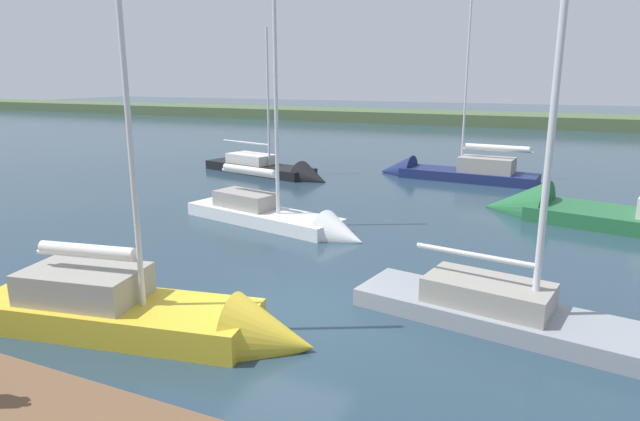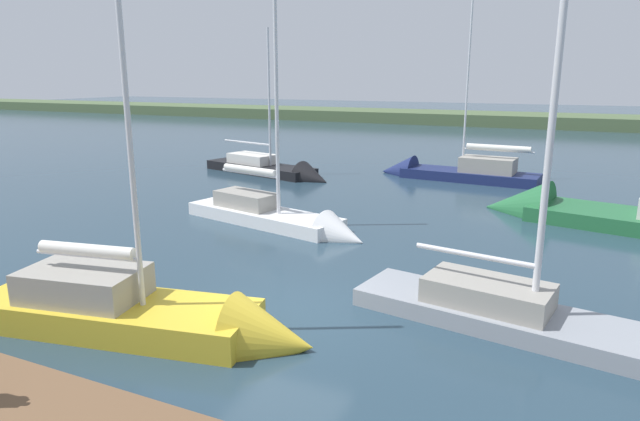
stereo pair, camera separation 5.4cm
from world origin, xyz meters
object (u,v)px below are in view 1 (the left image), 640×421
at_px(sailboat_mid_channel, 558,331).
at_px(sailboat_outer_mooring, 273,173).
at_px(sailboat_behind_pier, 610,221).
at_px(sailboat_inner_slip, 282,222).
at_px(sailboat_far_left, 156,322).
at_px(sailboat_far_right, 446,174).

height_order(sailboat_mid_channel, sailboat_outer_mooring, sailboat_mid_channel).
xyz_separation_m(sailboat_mid_channel, sailboat_behind_pier, (-1.38, -10.06, -0.02)).
bearing_deg(sailboat_outer_mooring, sailboat_inner_slip, -44.60).
relative_size(sailboat_mid_channel, sailboat_outer_mooring, 1.00).
distance_m(sailboat_behind_pier, sailboat_outer_mooring, 16.10).
xyz_separation_m(sailboat_inner_slip, sailboat_far_left, (-1.56, 8.23, 0.07)).
height_order(sailboat_outer_mooring, sailboat_far_left, sailboat_far_left).
bearing_deg(sailboat_behind_pier, sailboat_inner_slip, 37.67).
bearing_deg(sailboat_behind_pier, sailboat_mid_channel, 94.22).
xyz_separation_m(sailboat_far_right, sailboat_outer_mooring, (8.51, 2.80, -0.10)).
height_order(sailboat_behind_pier, sailboat_outer_mooring, sailboat_behind_pier).
bearing_deg(sailboat_inner_slip, sailboat_far_left, -66.58).
xyz_separation_m(sailboat_far_right, sailboat_behind_pier, (-7.13, 6.66, -0.10)).
bearing_deg(sailboat_behind_pier, sailboat_outer_mooring, -1.82).
distance_m(sailboat_inner_slip, sailboat_far_left, 8.38).
distance_m(sailboat_far_right, sailboat_behind_pier, 9.75).
relative_size(sailboat_mid_channel, sailboat_far_right, 0.85).
distance_m(sailboat_inner_slip, sailboat_outer_mooring, 10.28).
relative_size(sailboat_behind_pier, sailboat_far_left, 1.30).
distance_m(sailboat_behind_pier, sailboat_far_left, 15.86).
relative_size(sailboat_far_right, sailboat_behind_pier, 0.83).
bearing_deg(sailboat_far_left, sailboat_far_right, 74.86).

